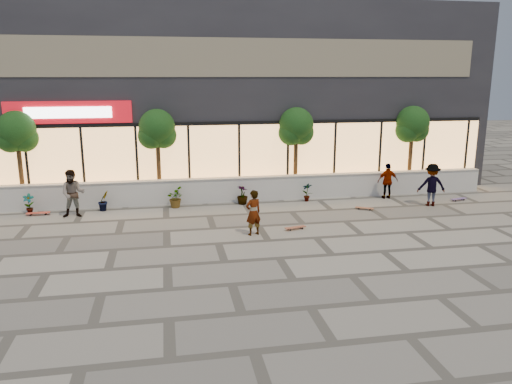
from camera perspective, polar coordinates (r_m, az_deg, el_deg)
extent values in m
plane|color=gray|center=(14.90, 2.68, -7.57)|extent=(80.00, 80.00, 0.00)
cube|color=silver|center=(21.35, -1.52, 0.28)|extent=(22.00, 0.35, 1.00)
cube|color=#B2AFA8|center=(21.24, -1.53, 1.65)|extent=(22.00, 0.42, 0.04)
cube|color=#252429|center=(26.27, -3.46, 10.97)|extent=(24.00, 9.00, 8.50)
cube|color=#FDB465|center=(22.07, -1.94, 3.89)|extent=(23.04, 0.05, 3.00)
cube|color=black|center=(21.84, -1.96, 7.89)|extent=(23.04, 0.08, 0.15)
cube|color=red|center=(21.87, -20.63, 8.51)|extent=(5.00, 0.10, 0.90)
cube|color=white|center=(21.81, -20.66, 8.50)|extent=(3.40, 0.06, 0.45)
cube|color=brown|center=(21.78, -2.03, 15.12)|extent=(21.60, 0.05, 1.60)
imported|color=black|center=(21.27, -24.53, -1.24)|extent=(0.43, 0.29, 0.81)
imported|color=black|center=(20.75, -17.03, -0.96)|extent=(0.57, 0.57, 0.81)
imported|color=black|center=(20.60, -9.28, -0.64)|extent=(0.68, 0.77, 0.81)
imported|color=black|center=(20.83, -1.56, -0.32)|extent=(0.64, 0.64, 0.81)
imported|color=black|center=(21.42, 5.86, 0.00)|extent=(0.46, 0.35, 0.81)
cylinder|color=#483519|center=(22.34, -25.32, 2.52)|extent=(0.18, 0.18, 3.24)
sphere|color=black|center=(22.14, -25.72, 6.45)|extent=(1.50, 1.50, 1.50)
sphere|color=black|center=(22.20, -26.28, 5.47)|extent=(1.10, 1.10, 1.10)
sphere|color=black|center=(22.16, -24.97, 5.59)|extent=(1.10, 1.10, 1.10)
cylinder|color=#483519|center=(21.57, -11.07, 3.21)|extent=(0.18, 0.18, 3.24)
sphere|color=black|center=(21.37, -11.26, 7.30)|extent=(1.50, 1.50, 1.50)
sphere|color=black|center=(21.36, -11.89, 6.30)|extent=(1.10, 1.10, 1.10)
sphere|color=black|center=(21.45, -10.54, 6.39)|extent=(1.10, 1.10, 1.10)
cylinder|color=#483519|center=(22.31, 4.55, 3.75)|extent=(0.18, 0.18, 3.24)
sphere|color=black|center=(22.11, 4.62, 7.71)|extent=(1.50, 1.50, 1.50)
sphere|color=black|center=(22.03, 4.01, 6.76)|extent=(1.10, 1.10, 1.10)
sphere|color=black|center=(22.26, 5.20, 6.80)|extent=(1.10, 1.10, 1.10)
cylinder|color=#483519|center=(24.30, 17.22, 3.98)|extent=(0.18, 0.18, 3.24)
sphere|color=black|center=(24.11, 17.47, 7.61)|extent=(1.50, 1.50, 1.50)
sphere|color=black|center=(23.99, 16.93, 6.75)|extent=(1.10, 1.10, 1.10)
sphere|color=black|center=(24.31, 17.88, 6.76)|extent=(1.10, 1.10, 1.10)
imported|color=silver|center=(16.75, -0.31, -2.38)|extent=(0.66, 0.55, 1.56)
imported|color=tan|center=(20.06, -20.19, -0.17)|extent=(0.89, 0.69, 1.83)
imported|color=white|center=(22.46, 14.82, 1.22)|extent=(0.93, 0.43, 1.55)
imported|color=maroon|center=(21.73, 19.43, 0.77)|extent=(1.24, 0.87, 1.76)
cube|color=brown|center=(17.56, 4.52, -4.04)|extent=(0.80, 0.38, 0.02)
cylinder|color=black|center=(17.75, 5.09, -4.05)|extent=(0.06, 0.04, 0.06)
cylinder|color=black|center=(17.63, 5.31, -4.17)|extent=(0.06, 0.04, 0.06)
cylinder|color=black|center=(17.53, 3.72, -4.25)|extent=(0.06, 0.04, 0.06)
cylinder|color=black|center=(17.41, 3.94, -4.38)|extent=(0.06, 0.04, 0.06)
cube|color=red|center=(21.02, -23.63, -2.19)|extent=(0.88, 0.25, 0.02)
cylinder|color=black|center=(21.06, -22.86, -2.28)|extent=(0.06, 0.04, 0.06)
cylinder|color=black|center=(20.91, -22.94, -2.39)|extent=(0.06, 0.04, 0.06)
cylinder|color=black|center=(21.17, -24.28, -2.33)|extent=(0.06, 0.04, 0.06)
cylinder|color=black|center=(21.02, -24.37, -2.45)|extent=(0.06, 0.04, 0.06)
cube|color=brown|center=(20.51, 12.28, -1.78)|extent=(0.71, 0.53, 0.02)
cylinder|color=black|center=(20.56, 12.91, -1.93)|extent=(0.06, 0.05, 0.05)
cylinder|color=black|center=(20.43, 12.86, -2.02)|extent=(0.06, 0.05, 0.05)
cylinder|color=black|center=(20.62, 11.70, -1.82)|extent=(0.06, 0.05, 0.05)
cylinder|color=black|center=(20.50, 11.63, -1.91)|extent=(0.06, 0.05, 0.05)
cube|color=#614884|center=(23.19, 22.16, -0.71)|extent=(0.81, 0.38, 0.02)
cylinder|color=black|center=(23.42, 22.43, -0.75)|extent=(0.06, 0.04, 0.06)
cylinder|color=black|center=(23.33, 22.68, -0.82)|extent=(0.06, 0.04, 0.06)
cylinder|color=black|center=(23.08, 21.61, -0.87)|extent=(0.06, 0.04, 0.06)
cylinder|color=black|center=(22.99, 21.86, -0.95)|extent=(0.06, 0.04, 0.06)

